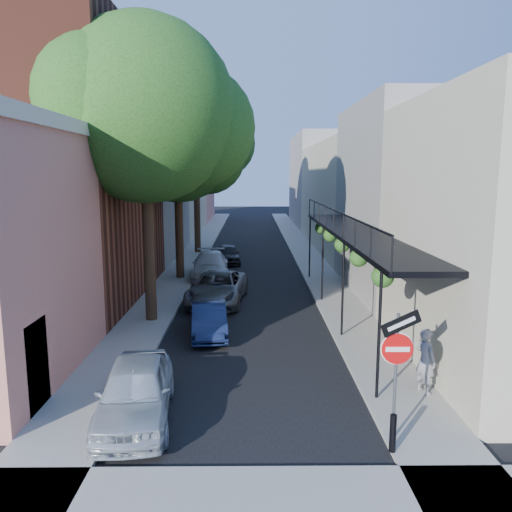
{
  "coord_description": "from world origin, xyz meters",
  "views": [
    {
      "loc": [
        0.13,
        -8.9,
        5.74
      ],
      "look_at": [
        0.28,
        8.88,
        2.8
      ],
      "focal_mm": 35.0,
      "sensor_mm": 36.0,
      "label": 1
    }
  ],
  "objects_px": {
    "oak_mid": "(185,149)",
    "parked_car_e": "(228,254)",
    "parked_car_c": "(218,288)",
    "parked_car_b": "(209,320)",
    "oak_far": "(202,138)",
    "parked_car_a": "(136,391)",
    "bollard": "(393,433)",
    "sign_post": "(397,354)",
    "oak_near": "(158,115)",
    "parked_car_d": "(210,265)",
    "pedestrian": "(425,361)"
  },
  "relations": [
    {
      "from": "oak_mid",
      "to": "parked_car_e",
      "type": "height_order",
      "value": "oak_mid"
    },
    {
      "from": "parked_car_c",
      "to": "parked_car_b",
      "type": "bearing_deg",
      "value": -84.22
    },
    {
      "from": "parked_car_b",
      "to": "parked_car_e",
      "type": "height_order",
      "value": "parked_car_e"
    },
    {
      "from": "oak_far",
      "to": "parked_car_a",
      "type": "bearing_deg",
      "value": -88.28
    },
    {
      "from": "bollard",
      "to": "sign_post",
      "type": "bearing_deg",
      "value": 71.44
    },
    {
      "from": "parked_car_a",
      "to": "oak_mid",
      "type": "bearing_deg",
      "value": 86.73
    },
    {
      "from": "oak_near",
      "to": "parked_car_e",
      "type": "bearing_deg",
      "value": 81.21
    },
    {
      "from": "parked_car_a",
      "to": "parked_car_d",
      "type": "relative_size",
      "value": 0.86
    },
    {
      "from": "parked_car_c",
      "to": "pedestrian",
      "type": "xyz_separation_m",
      "value": [
        6.0,
        -9.57,
        0.3
      ]
    },
    {
      "from": "oak_mid",
      "to": "parked_car_c",
      "type": "height_order",
      "value": "oak_mid"
    },
    {
      "from": "sign_post",
      "to": "parked_car_b",
      "type": "bearing_deg",
      "value": 121.75
    },
    {
      "from": "oak_near",
      "to": "bollard",
      "type": "bearing_deg",
      "value": -56.88
    },
    {
      "from": "pedestrian",
      "to": "oak_far",
      "type": "bearing_deg",
      "value": -6.6
    },
    {
      "from": "parked_car_d",
      "to": "oak_near",
      "type": "bearing_deg",
      "value": -101.79
    },
    {
      "from": "oak_mid",
      "to": "parked_car_c",
      "type": "bearing_deg",
      "value": -69.4
    },
    {
      "from": "parked_car_e",
      "to": "bollard",
      "type": "bearing_deg",
      "value": -85.23
    },
    {
      "from": "bollard",
      "to": "parked_car_b",
      "type": "bearing_deg",
      "value": 119.31
    },
    {
      "from": "oak_mid",
      "to": "parked_car_b",
      "type": "relative_size",
      "value": 2.93
    },
    {
      "from": "parked_car_a",
      "to": "parked_car_d",
      "type": "xyz_separation_m",
      "value": [
        0.41,
        16.33,
        -0.0
      ]
    },
    {
      "from": "oak_near",
      "to": "parked_car_b",
      "type": "distance_m",
      "value": 7.8
    },
    {
      "from": "parked_car_a",
      "to": "parked_car_c",
      "type": "height_order",
      "value": "parked_car_a"
    },
    {
      "from": "oak_near",
      "to": "parked_car_a",
      "type": "relative_size",
      "value": 2.77
    },
    {
      "from": "parked_car_a",
      "to": "parked_car_e",
      "type": "xyz_separation_m",
      "value": [
        1.19,
        20.82,
        -0.1
      ]
    },
    {
      "from": "parked_car_d",
      "to": "parked_car_c",
      "type": "bearing_deg",
      "value": -85.61
    },
    {
      "from": "oak_mid",
      "to": "parked_car_c",
      "type": "relative_size",
      "value": 2.06
    },
    {
      "from": "sign_post",
      "to": "parked_car_b",
      "type": "distance_m",
      "value": 8.79
    },
    {
      "from": "parked_car_b",
      "to": "pedestrian",
      "type": "xyz_separation_m",
      "value": [
        6.0,
        -5.06,
        0.41
      ]
    },
    {
      "from": "bollard",
      "to": "parked_car_c",
      "type": "height_order",
      "value": "parked_car_c"
    },
    {
      "from": "parked_car_c",
      "to": "pedestrian",
      "type": "distance_m",
      "value": 11.3
    },
    {
      "from": "bollard",
      "to": "pedestrian",
      "type": "bearing_deg",
      "value": 60.11
    },
    {
      "from": "parked_car_b",
      "to": "pedestrian",
      "type": "height_order",
      "value": "pedestrian"
    },
    {
      "from": "sign_post",
      "to": "parked_car_d",
      "type": "distance_m",
      "value": 18.34
    },
    {
      "from": "sign_post",
      "to": "parked_car_d",
      "type": "bearing_deg",
      "value": 106.99
    },
    {
      "from": "parked_car_b",
      "to": "parked_car_c",
      "type": "height_order",
      "value": "parked_car_c"
    },
    {
      "from": "oak_mid",
      "to": "oak_near",
      "type": "bearing_deg",
      "value": -89.63
    },
    {
      "from": "oak_near",
      "to": "pedestrian",
      "type": "height_order",
      "value": "oak_near"
    },
    {
      "from": "oak_mid",
      "to": "parked_car_a",
      "type": "height_order",
      "value": "oak_mid"
    },
    {
      "from": "oak_far",
      "to": "pedestrian",
      "type": "height_order",
      "value": "oak_far"
    },
    {
      "from": "oak_far",
      "to": "bollard",
      "type": "bearing_deg",
      "value": -76.65
    },
    {
      "from": "parked_car_c",
      "to": "oak_far",
      "type": "bearing_deg",
      "value": 103.5
    },
    {
      "from": "parked_car_b",
      "to": "pedestrian",
      "type": "bearing_deg",
      "value": -46.08
    },
    {
      "from": "sign_post",
      "to": "oak_near",
      "type": "xyz_separation_m",
      "value": [
        -6.53,
        9.29,
        5.84
      ]
    },
    {
      "from": "bollard",
      "to": "oak_far",
      "type": "relative_size",
      "value": 0.07
    },
    {
      "from": "parked_car_d",
      "to": "parked_car_e",
      "type": "relative_size",
      "value": 1.35
    },
    {
      "from": "pedestrian",
      "to": "oak_near",
      "type": "bearing_deg",
      "value": 23.85
    },
    {
      "from": "parked_car_d",
      "to": "parked_car_a",
      "type": "bearing_deg",
      "value": -95.05
    },
    {
      "from": "oak_mid",
      "to": "pedestrian",
      "type": "bearing_deg",
      "value": -61.79
    },
    {
      "from": "parked_car_c",
      "to": "pedestrian",
      "type": "bearing_deg",
      "value": -52.15
    },
    {
      "from": "sign_post",
      "to": "oak_far",
      "type": "bearing_deg",
      "value": 103.91
    },
    {
      "from": "parked_car_a",
      "to": "oak_far",
      "type": "bearing_deg",
      "value": 85.53
    }
  ]
}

